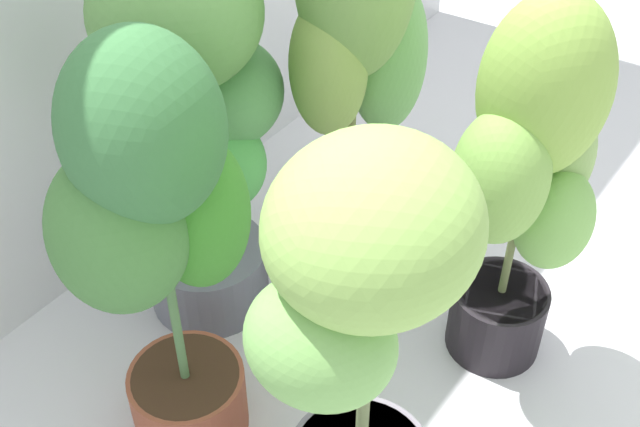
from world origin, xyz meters
TOP-DOWN VIEW (x-y plane):
  - ground_plane at (0.00, 0.00)m, footprint 8.00×8.00m
  - potted_plant_back_right at (0.28, 0.34)m, footprint 0.38×0.28m
  - potted_plant_front_right at (0.27, -0.06)m, footprint 0.36×0.33m
  - potted_plant_back_center at (0.02, 0.55)m, footprint 0.44×0.43m
  - potted_plant_front_left at (-0.27, -0.05)m, footprint 0.37×0.33m
  - potted_plant_back_left at (-0.28, 0.34)m, footprint 0.39×0.35m

SIDE VIEW (x-z plane):
  - ground_plane at x=0.00m, z-range 0.00..0.00m
  - potted_plant_front_right at x=0.27m, z-range 0.06..0.92m
  - potted_plant_front_left at x=-0.27m, z-range 0.07..0.94m
  - potted_plant_back_center at x=0.02m, z-range 0.09..0.98m
  - potted_plant_back_left at x=-0.28m, z-range 0.10..1.01m
  - potted_plant_back_right at x=0.28m, z-range 0.11..1.12m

